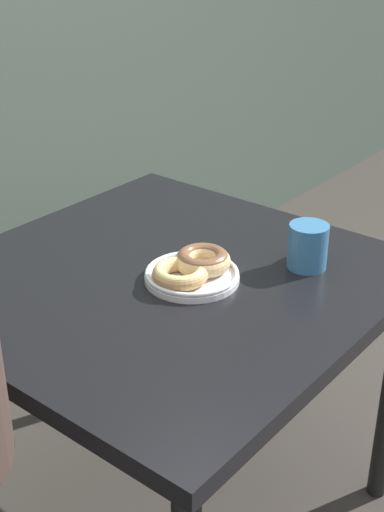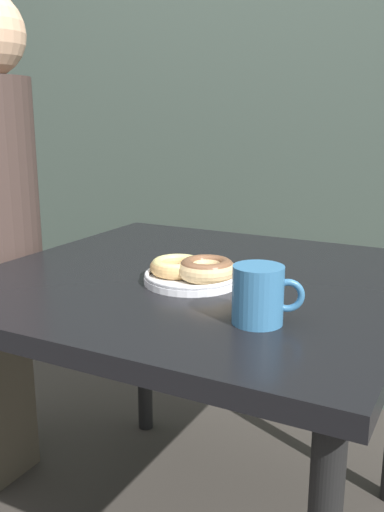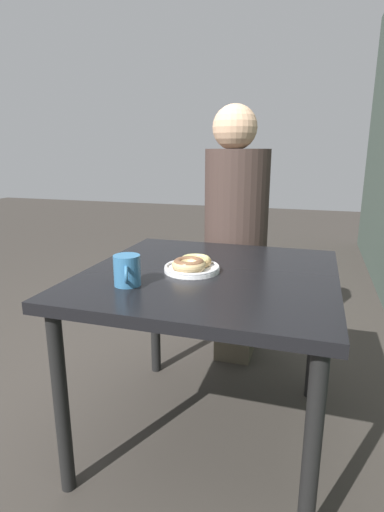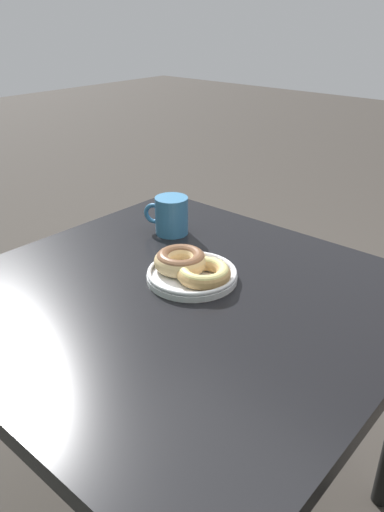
# 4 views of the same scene
# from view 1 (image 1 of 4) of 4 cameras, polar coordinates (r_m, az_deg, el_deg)

# --- Properties ---
(dining_table) EXTENTS (0.94, 0.93, 0.72)m
(dining_table) POSITION_cam_1_polar(r_m,az_deg,el_deg) (1.63, -2.19, -3.91)
(dining_table) COLOR black
(dining_table) RESTS_ON ground_plane
(donut_plate) EXTENTS (0.24, 0.21, 0.06)m
(donut_plate) POSITION_cam_1_polar(r_m,az_deg,el_deg) (1.56, 0.05, -1.05)
(donut_plate) COLOR white
(donut_plate) RESTS_ON dining_table
(coffee_mug) EXTENTS (0.12, 0.09, 0.10)m
(coffee_mug) POSITION_cam_1_polar(r_m,az_deg,el_deg) (1.63, 9.27, 0.85)
(coffee_mug) COLOR teal
(coffee_mug) RESTS_ON dining_table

